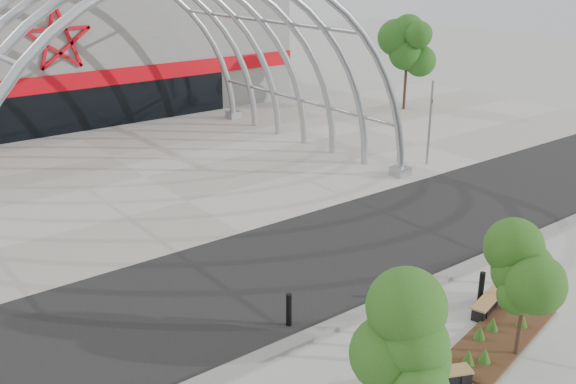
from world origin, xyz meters
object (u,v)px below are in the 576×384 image
at_px(street_tree_0, 420,343).
at_px(bench_1, 490,302).
at_px(signal_pole, 430,122).
at_px(bench_0, 432,380).
at_px(street_tree_1, 529,265).
at_px(bollard_2, 414,323).

bearing_deg(street_tree_0, bench_1, 22.53).
xyz_separation_m(street_tree_0, bench_1, (6.42, 2.66, -2.54)).
distance_m(signal_pole, bench_0, 18.74).
relative_size(signal_pole, street_tree_1, 1.14).
height_order(street_tree_0, street_tree_1, street_tree_0).
relative_size(street_tree_1, bench_1, 1.81).
height_order(bench_1, bollard_2, bollard_2).
bearing_deg(bench_0, bench_1, 18.60).
bearing_deg(bench_0, bollard_2, 53.84).
xyz_separation_m(street_tree_1, bench_0, (-2.82, 0.50, -2.53)).
bearing_deg(street_tree_0, bollard_2, 41.68).
bearing_deg(signal_pole, street_tree_1, -130.95).
distance_m(bench_0, bench_1, 4.59).
relative_size(street_tree_0, bollard_2, 4.43).
bearing_deg(bench_1, street_tree_1, -127.91).
bearing_deg(bench_1, signal_pole, 48.52).
bearing_deg(signal_pole, street_tree_0, -139.83).
xyz_separation_m(street_tree_0, street_tree_1, (4.89, 0.70, -0.01)).
relative_size(signal_pole, bench_0, 2.15).
distance_m(bench_1, bollard_2, 3.04).
bearing_deg(bench_0, street_tree_1, -10.04).
bearing_deg(street_tree_1, bench_0, 169.96).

